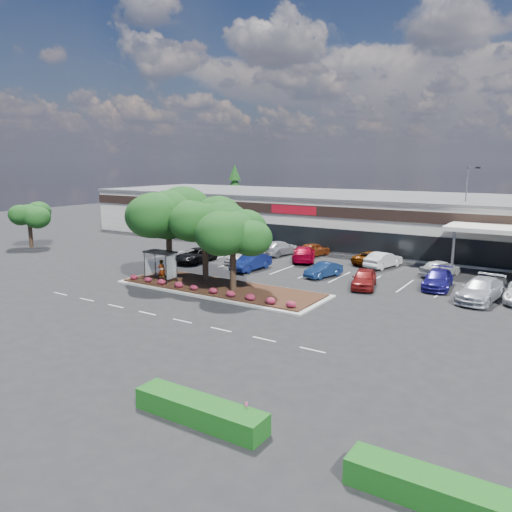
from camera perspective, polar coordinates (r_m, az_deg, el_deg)
The scene contains 30 objects.
ground at distance 37.17m, azimuth -5.29°, elevation -5.57°, with size 160.00×160.00×0.00m, color black.
retail_store at distance 66.14m, azimuth 13.10°, elevation 4.18°, with size 80.40×25.20×6.25m.
landscape_island at distance 41.37m, azimuth -4.08°, elevation -3.68°, with size 18.00×6.00×0.26m.
lane_markings at distance 45.61m, azimuth 2.64°, elevation -2.45°, with size 33.12×20.06×0.01m.
shrub_row at distance 39.67m, azimuth -5.90°, elevation -3.77°, with size 17.00×0.80×0.50m, color maroon, non-canonical shape.
bus_shelter at distance 43.58m, azimuth -10.75°, elevation -0.16°, with size 2.75×1.55×2.59m.
island_tree_west at distance 44.73m, azimuth -9.94°, elevation 2.61°, with size 7.20×7.20×7.89m, color #103610, non-canonical shape.
island_tree_mid at distance 43.04m, azimuth -5.86°, elevation 2.01°, with size 6.60×6.60×7.32m, color #103610, non-canonical shape.
island_tree_east at distance 39.55m, azimuth -2.66°, elevation 0.68°, with size 5.80×5.80×6.50m, color #103610, non-canonical shape.
hedge_south_east at distance 21.36m, azimuth -6.43°, elevation -17.15°, with size 6.00×1.30×0.90m, color #154813.
hedge_south_mid at distance 17.76m, azimuth 22.27°, elevation -24.30°, with size 7.00×1.30×0.90m, color #154813.
tree_west_far at distance 67.07m, azimuth -24.44°, elevation 3.28°, with size 4.80×4.80×5.61m, color #103610, non-canonical shape.
conifer_north_west at distance 90.67m, azimuth -2.43°, elevation 7.33°, with size 4.40×4.40×10.00m, color #103610.
person_waiting at distance 43.45m, azimuth -10.72°, elevation -1.66°, with size 0.70×0.46×1.92m, color #594C47.
light_pole at distance 57.21m, azimuth 22.79°, elevation 3.92°, with size 1.43×0.54×10.01m.
survey_stake at distance 20.57m, azimuth -1.17°, elevation -17.37°, with size 0.08×0.14×1.14m.
car_0 at distance 52.63m, azimuth -6.89°, elevation 0.08°, with size 2.43×5.28×1.47m, color black.
car_1 at distance 52.34m, azimuth -1.28°, elevation 0.17°, with size 2.26×5.57×1.62m, color silver.
car_2 at distance 48.54m, azimuth -0.59°, elevation -0.68°, with size 1.68×4.81×1.58m, color #0D1856.
car_4 at distance 46.05m, azimuth 7.71°, elevation -1.58°, with size 1.40×4.02×1.32m, color navy.
car_5 at distance 42.72m, azimuth 12.26°, elevation -2.53°, with size 1.85×4.59×1.56m, color maroon.
car_6 at distance 44.35m, azimuth 20.07°, elevation -2.50°, with size 2.11×5.19×1.51m, color navy.
car_7 at distance 41.47m, azimuth 24.29°, elevation -3.56°, with size 2.38×5.87×1.70m, color #AEB1BA.
car_9 at distance 60.07m, azimuth -1.14°, elevation 1.55°, with size 1.92×4.76×1.62m, color navy.
car_10 at distance 56.41m, azimuth 2.72°, elevation 0.92°, with size 2.23×5.47×1.59m, color #9DA2A9.
car_11 at distance 55.98m, azimuth 6.59°, elevation 0.76°, with size 1.81×4.51×1.54m, color maroon.
car_12 at distance 53.04m, azimuth 5.48°, elevation 0.27°, with size 2.27×5.59×1.62m, color #9D011F.
car_13 at distance 52.48m, azimuth 13.28°, elevation -0.22°, with size 2.28×4.94×1.37m, color #652803.
car_14 at distance 51.27m, azimuth 14.35°, elevation -0.42°, with size 1.65×4.72×1.56m, color white.
car_15 at distance 48.93m, azimuth 20.28°, elevation -1.30°, with size 1.80×4.48×1.53m, color silver.
Camera 1 is at (22.05, -28.05, 10.43)m, focal length 35.00 mm.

